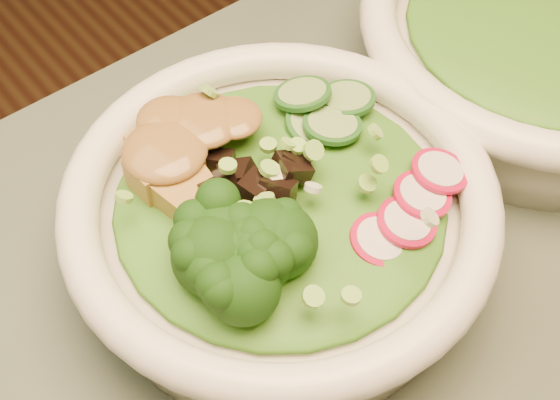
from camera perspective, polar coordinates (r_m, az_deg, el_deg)
salad_bowl at (r=0.49m, az=-0.00°, el=-1.41°), size 0.27×0.27×0.07m
side_bowl at (r=0.63m, az=18.90°, el=10.74°), size 0.28×0.28×0.08m
lettuce_bed at (r=0.47m, az=0.00°, el=0.07°), size 0.20×0.20×0.02m
side_lettuce at (r=0.62m, az=19.41°, el=12.14°), size 0.19×0.19×0.02m
broccoli_florets at (r=0.43m, az=-2.96°, el=-4.89°), size 0.10×0.09×0.04m
radish_slices at (r=0.46m, az=7.81°, el=-1.89°), size 0.12×0.08×0.02m
cucumber_slices at (r=0.50m, az=3.01°, el=6.32°), size 0.09×0.09×0.04m
mushroom_heap at (r=0.46m, az=-1.39°, el=1.58°), size 0.09×0.09×0.04m
tofu_cubes at (r=0.48m, az=-6.87°, el=3.37°), size 0.11×0.09×0.04m
peanut_sauce at (r=0.47m, az=-7.02°, el=4.40°), size 0.07×0.06×0.02m
scallion_garnish at (r=0.45m, az=0.00°, el=1.91°), size 0.19×0.19×0.02m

